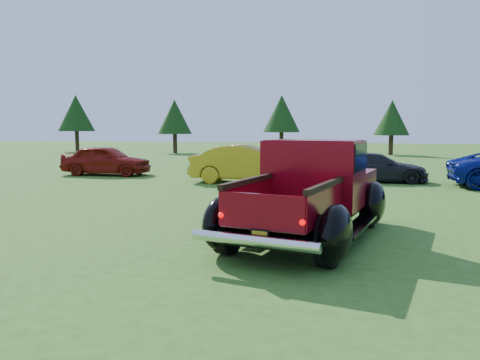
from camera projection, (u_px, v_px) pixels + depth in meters
The scene contains 9 objects.
ground at pixel (237, 231), 9.87m from camera, with size 120.00×120.00×0.00m, color #395A19.
tree_far_west at pixel (76, 113), 43.26m from camera, with size 3.33×3.33×5.20m.
tree_west at pixel (175, 117), 40.22m from camera, with size 2.94×2.94×4.60m.
tree_mid_left at pixel (282, 114), 40.24m from camera, with size 3.20×3.20×5.00m.
tree_mid_right at pixel (392, 118), 37.41m from camera, with size 2.82×2.82×4.40m.
pickup_truck at pixel (313, 190), 9.48m from camera, with size 3.42×5.52×1.93m.
show_car_red at pixel (106, 160), 21.57m from camera, with size 1.63×4.06×1.38m, color maroon.
show_car_yellow at pixel (248, 164), 18.53m from camera, with size 1.58×4.54×1.50m, color #BC9119.
show_car_grey at pixel (376, 167), 18.90m from camera, with size 1.63×4.01×1.17m, color black.
Camera 1 is at (2.11, -9.46, 2.17)m, focal length 35.00 mm.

